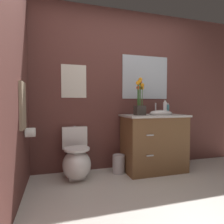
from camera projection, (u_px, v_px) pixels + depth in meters
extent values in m
plane|color=beige|center=(171.00, 224.00, 1.64)|extent=(8.60, 8.60, 0.00)
cube|color=brown|center=(128.00, 89.00, 3.13)|extent=(4.01, 0.05, 2.50)
cube|color=brown|center=(9.00, 77.00, 1.65)|extent=(0.05, 4.28, 2.50)
ellipsoid|color=white|center=(77.00, 164.00, 2.60)|extent=(0.38, 0.48, 0.40)
cube|color=white|center=(76.00, 171.00, 2.65)|extent=(0.22, 0.26, 0.18)
cube|color=white|center=(75.00, 137.00, 2.86)|extent=(0.36, 0.13, 0.32)
cylinder|color=white|center=(77.00, 149.00, 2.57)|extent=(0.34, 0.34, 0.03)
cylinder|color=#B7B7BC|center=(74.00, 127.00, 2.85)|extent=(0.04, 0.04, 0.02)
cube|color=brown|center=(153.00, 144.00, 2.94)|extent=(0.90, 0.52, 0.82)
cube|color=#BCB7B2|center=(154.00, 116.00, 2.92)|extent=(0.94, 0.56, 0.03)
ellipsoid|color=white|center=(161.00, 113.00, 2.95)|extent=(0.36, 0.26, 0.10)
cylinder|color=#B7B7BC|center=(156.00, 108.00, 3.10)|extent=(0.02, 0.02, 0.18)
cube|color=#B7B7BC|center=(150.00, 135.00, 2.61)|extent=(0.10, 0.02, 0.02)
cube|color=#B7B7BC|center=(150.00, 156.00, 2.62)|extent=(0.10, 0.02, 0.02)
cube|color=#38332D|center=(140.00, 110.00, 2.82)|extent=(0.14, 0.14, 0.14)
cylinder|color=#386B2D|center=(142.00, 97.00, 2.83)|extent=(0.01, 0.01, 0.26)
sphere|color=orange|center=(142.00, 88.00, 2.83)|extent=(0.06, 0.06, 0.06)
cylinder|color=#386B2D|center=(140.00, 94.00, 2.83)|extent=(0.01, 0.01, 0.35)
sphere|color=#EA4C23|center=(140.00, 82.00, 2.82)|extent=(0.06, 0.06, 0.06)
cylinder|color=#386B2D|center=(139.00, 94.00, 2.84)|extent=(0.01, 0.01, 0.33)
sphere|color=orange|center=(139.00, 83.00, 2.83)|extent=(0.06, 0.06, 0.06)
cylinder|color=#386B2D|center=(138.00, 97.00, 2.82)|extent=(0.01, 0.01, 0.26)
sphere|color=#EA4C23|center=(138.00, 88.00, 2.81)|extent=(0.06, 0.06, 0.06)
cylinder|color=#386B2D|center=(138.00, 94.00, 2.79)|extent=(0.01, 0.01, 0.33)
sphere|color=orange|center=(138.00, 83.00, 2.78)|extent=(0.06, 0.06, 0.06)
cylinder|color=#386B2D|center=(139.00, 93.00, 2.78)|extent=(0.01, 0.01, 0.35)
sphere|color=orange|center=(139.00, 81.00, 2.77)|extent=(0.06, 0.06, 0.06)
cylinder|color=#386B2D|center=(140.00, 92.00, 2.79)|extent=(0.01, 0.01, 0.38)
sphere|color=orange|center=(141.00, 79.00, 2.78)|extent=(0.06, 0.06, 0.06)
cylinder|color=#386B2D|center=(142.00, 95.00, 2.79)|extent=(0.01, 0.01, 0.30)
sphere|color=orange|center=(142.00, 85.00, 2.78)|extent=(0.06, 0.06, 0.06)
cylinder|color=white|center=(165.00, 108.00, 3.02)|extent=(0.06, 0.06, 0.19)
cylinder|color=silver|center=(165.00, 101.00, 3.01)|extent=(0.03, 0.03, 0.02)
cylinder|color=teal|center=(168.00, 109.00, 3.10)|extent=(0.05, 0.05, 0.15)
cylinder|color=#B7B7BC|center=(168.00, 104.00, 3.10)|extent=(0.03, 0.03, 0.02)
cylinder|color=#B7B7BC|center=(119.00, 164.00, 2.83)|extent=(0.18, 0.18, 0.26)
torus|color=#B7B7BC|center=(119.00, 155.00, 2.83)|extent=(0.18, 0.18, 0.01)
cube|color=silver|center=(74.00, 81.00, 2.85)|extent=(0.36, 0.01, 0.49)
cube|color=#B2BCC6|center=(145.00, 78.00, 3.17)|extent=(0.80, 0.01, 0.70)
cube|color=gray|center=(23.00, 106.00, 2.10)|extent=(0.03, 0.28, 0.52)
cylinder|color=white|center=(30.00, 132.00, 2.28)|extent=(0.11, 0.11, 0.11)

